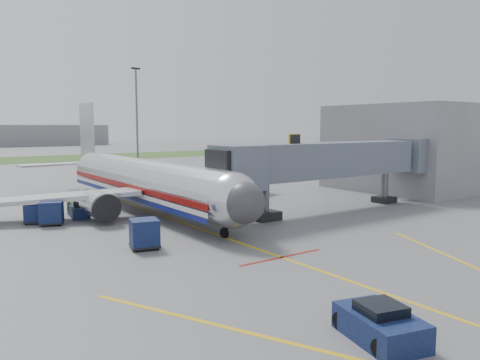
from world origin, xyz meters
TOP-DOWN VIEW (x-y plane):
  - ground at (0.00, 0.00)m, footprint 400.00×400.00m
  - grass_strip at (0.00, 90.00)m, footprint 300.00×25.00m
  - apron_markings at (0.00, -7.40)m, footprint 21.52×50.00m
  - airliner at (0.00, 15.25)m, footprint 32.10×35.67m
  - jet_bridge at (12.86, 5.00)m, footprint 25.30×4.00m
  - terminal at (30.00, 10.00)m, footprint 10.00×16.00m
  - light_mast_right at (25.00, 75.00)m, footprint 2.00×0.44m
  - pushback_tug at (-4.00, -14.02)m, footprint 2.72×3.62m
  - baggage_cart_a at (-9.51, 14.43)m, footprint 1.81×1.81m
  - baggage_cart_b at (-8.54, 13.11)m, footprint 2.19×2.19m
  - baggage_cart_c at (-5.63, 2.42)m, footprint 2.05×2.05m
  - belt_loader at (-5.82, 15.37)m, footprint 1.92×4.35m
  - ground_power_cart at (6.09, 6.69)m, footprint 1.82×1.30m
  - ramp_worker at (-6.19, 16.86)m, footprint 0.66×0.56m

SIDE VIEW (x-z plane):
  - ground at x=0.00m, z-range 0.00..0.00m
  - apron_markings at x=0.00m, z-range 0.00..0.01m
  - grass_strip at x=0.00m, z-range 0.00..0.01m
  - belt_loader at x=-5.82m, z-range -0.52..1.54m
  - pushback_tug at x=-4.00m, z-range -0.11..1.23m
  - ground_power_cart at x=6.09m, z-range -0.01..1.36m
  - ramp_worker at x=-6.19m, z-range 0.00..1.53m
  - baggage_cart_a at x=-9.51m, z-range 0.01..1.54m
  - baggage_cart_b at x=-8.54m, z-range 0.02..1.83m
  - baggage_cart_c at x=-5.63m, z-range 0.02..1.85m
  - airliner at x=0.00m, z-range -2.48..7.77m
  - jet_bridge at x=12.86m, z-range 1.02..7.92m
  - terminal at x=30.00m, z-range 0.00..10.00m
  - light_mast_right at x=25.00m, z-range 0.58..20.98m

